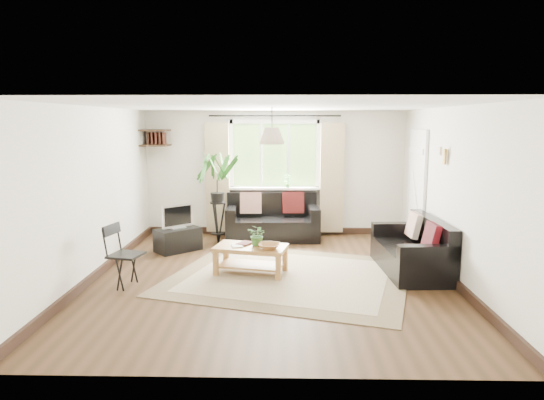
{
  "coord_description": "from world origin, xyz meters",
  "views": [
    {
      "loc": [
        0.16,
        -6.64,
        2.2
      ],
      "look_at": [
        0.0,
        0.4,
        1.05
      ],
      "focal_mm": 32.0,
      "sensor_mm": 36.0,
      "label": 1
    }
  ],
  "objects_px": {
    "tv_stand": "(178,240)",
    "coffee_table": "(251,260)",
    "sofa_right": "(411,247)",
    "sofa_back": "(272,218)",
    "palm_stand": "(218,199)",
    "folding_chair": "(126,256)"
  },
  "relations": [
    {
      "from": "sofa_right",
      "to": "coffee_table",
      "type": "xyz_separation_m",
      "value": [
        -2.34,
        -0.15,
        -0.17
      ]
    },
    {
      "from": "sofa_right",
      "to": "tv_stand",
      "type": "relative_size",
      "value": 2.19
    },
    {
      "from": "tv_stand",
      "to": "coffee_table",
      "type": "bearing_deg",
      "value": -84.88
    },
    {
      "from": "sofa_right",
      "to": "tv_stand",
      "type": "bearing_deg",
      "value": -109.62
    },
    {
      "from": "sofa_back",
      "to": "coffee_table",
      "type": "xyz_separation_m",
      "value": [
        -0.27,
        -2.11,
        -0.2
      ]
    },
    {
      "from": "palm_stand",
      "to": "sofa_right",
      "type": "bearing_deg",
      "value": -28.2
    },
    {
      "from": "sofa_right",
      "to": "tv_stand",
      "type": "height_order",
      "value": "sofa_right"
    },
    {
      "from": "sofa_right",
      "to": "palm_stand",
      "type": "relative_size",
      "value": 0.98
    },
    {
      "from": "palm_stand",
      "to": "tv_stand",
      "type": "bearing_deg",
      "value": -138.08
    },
    {
      "from": "coffee_table",
      "to": "folding_chair",
      "type": "distance_m",
      "value": 1.74
    },
    {
      "from": "sofa_right",
      "to": "tv_stand",
      "type": "distance_m",
      "value": 3.83
    },
    {
      "from": "coffee_table",
      "to": "tv_stand",
      "type": "xyz_separation_m",
      "value": [
        -1.33,
        1.23,
        -0.01
      ]
    },
    {
      "from": "folding_chair",
      "to": "sofa_back",
      "type": "bearing_deg",
      "value": -22.33
    },
    {
      "from": "sofa_back",
      "to": "coffee_table",
      "type": "relative_size",
      "value": 1.69
    },
    {
      "from": "tv_stand",
      "to": "folding_chair",
      "type": "bearing_deg",
      "value": -141.29
    },
    {
      "from": "coffee_table",
      "to": "sofa_back",
      "type": "bearing_deg",
      "value": 82.83
    },
    {
      "from": "folding_chair",
      "to": "sofa_right",
      "type": "bearing_deg",
      "value": -66.75
    },
    {
      "from": "coffee_table",
      "to": "folding_chair",
      "type": "relative_size",
      "value": 1.21
    },
    {
      "from": "sofa_right",
      "to": "palm_stand",
      "type": "bearing_deg",
      "value": -121.36
    },
    {
      "from": "sofa_right",
      "to": "coffee_table",
      "type": "relative_size",
      "value": 1.58
    },
    {
      "from": "palm_stand",
      "to": "folding_chair",
      "type": "xyz_separation_m",
      "value": [
        -0.91,
        -2.37,
        -0.4
      ]
    },
    {
      "from": "sofa_back",
      "to": "palm_stand",
      "type": "xyz_separation_m",
      "value": [
        -0.98,
        -0.32,
        0.42
      ]
    }
  ]
}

